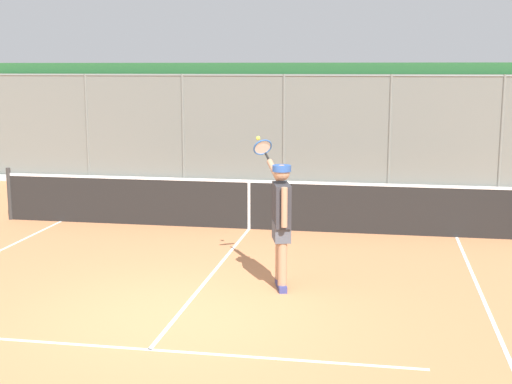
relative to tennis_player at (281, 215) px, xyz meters
name	(u,v)px	position (x,y,z in m)	size (l,w,h in m)	color
ground_plane	(177,316)	(1.11, 1.38, -1.05)	(60.00, 60.00, 0.00)	#C67A4C
court_line_markings	(144,357)	(1.11, 2.67, -1.04)	(7.82, 10.98, 0.01)	white
fence_backdrop	(287,125)	(1.11, -9.01, 0.53)	(19.00, 1.37, 3.19)	slate
tennis_net	(249,204)	(1.11, -3.55, -0.55)	(10.04, 0.09, 1.07)	#2D2D2D
tennis_player	(281,215)	(0.00, 0.00, 0.00)	(0.74, 1.34, 2.06)	navy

